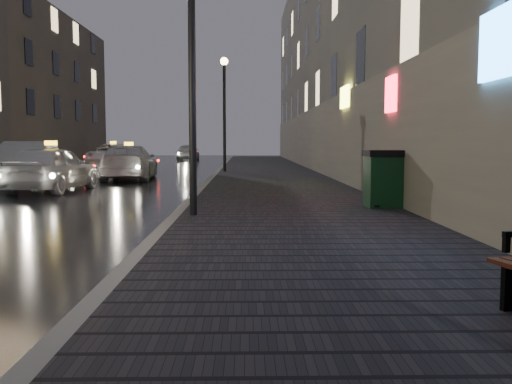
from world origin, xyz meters
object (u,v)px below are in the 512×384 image
at_px(taxi_mid, 129,163).
at_px(taxi_far, 113,155).
at_px(car_far, 188,152).
at_px(car_left_mid, 27,162).
at_px(lamp_near, 192,37).
at_px(lamp_far, 224,100).
at_px(trash_bin, 384,178).
at_px(taxi_near, 52,169).

xyz_separation_m(taxi_mid, taxi_far, (-3.33, 11.68, 0.02)).
bearing_deg(taxi_mid, car_far, -93.70).
bearing_deg(car_left_mid, lamp_near, -63.42).
bearing_deg(car_left_mid, lamp_far, 30.33).
distance_m(lamp_far, car_far, 19.99).
xyz_separation_m(taxi_mid, car_far, (0.05, 23.07, -0.02)).
distance_m(trash_bin, taxi_far, 25.31).
bearing_deg(lamp_near, taxi_mid, 106.80).
relative_size(taxi_near, car_far, 1.06).
bearing_deg(taxi_near, taxi_mid, -96.57).
xyz_separation_m(car_left_mid, car_far, (3.42, 25.01, -0.11)).
height_order(car_left_mid, taxi_mid, car_left_mid).
distance_m(taxi_near, car_left_mid, 4.19).
distance_m(lamp_far, trash_bin, 15.49).
relative_size(taxi_near, car_left_mid, 0.88).
xyz_separation_m(car_left_mid, taxi_far, (0.04, 13.61, -0.07)).
height_order(lamp_far, car_left_mid, lamp_far).
xyz_separation_m(trash_bin, car_far, (-7.64, 34.17, -0.09)).
height_order(taxi_mid, taxi_far, taxi_far).
bearing_deg(lamp_far, car_far, 100.74).
relative_size(trash_bin, taxi_mid, 0.25).
bearing_deg(taxi_far, trash_bin, -60.72).
bearing_deg(lamp_near, car_left_mid, 124.26).
height_order(lamp_near, trash_bin, lamp_near).
bearing_deg(taxi_mid, car_left_mid, 26.19).
distance_m(lamp_far, taxi_near, 10.80).
xyz_separation_m(lamp_far, taxi_near, (-4.99, -9.17, -2.77)).
height_order(taxi_near, taxi_far, same).
xyz_separation_m(lamp_near, car_left_mid, (-7.11, 10.44, -2.71)).
bearing_deg(trash_bin, taxi_far, 115.05).
xyz_separation_m(lamp_far, car_left_mid, (-7.11, -5.56, -2.71)).
xyz_separation_m(lamp_far, taxi_far, (-7.07, 8.05, -2.77)).
height_order(lamp_near, taxi_mid, lamp_near).
bearing_deg(taxi_mid, taxi_far, -77.67).
distance_m(trash_bin, taxi_near, 10.53).
height_order(trash_bin, car_far, trash_bin).
xyz_separation_m(trash_bin, taxi_near, (-8.94, 5.56, -0.05)).
xyz_separation_m(taxi_near, taxi_mid, (1.25, 5.54, -0.02)).
xyz_separation_m(lamp_far, taxi_mid, (-3.74, -3.63, -2.79)).
xyz_separation_m(trash_bin, taxi_far, (-11.02, 22.78, -0.05)).
relative_size(trash_bin, taxi_near, 0.29).
bearing_deg(lamp_far, taxi_mid, -135.84).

